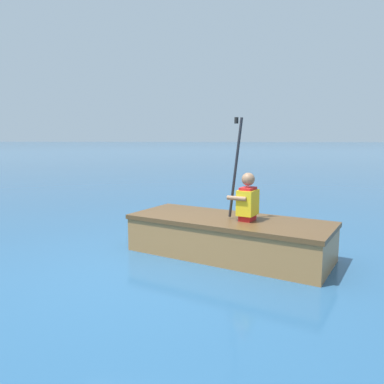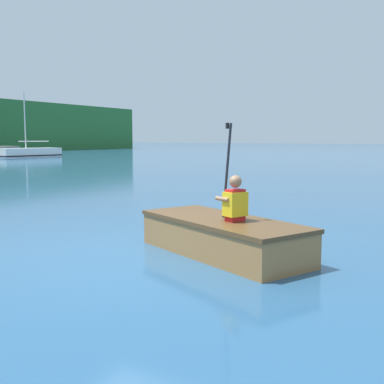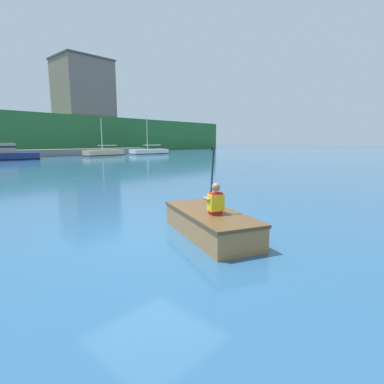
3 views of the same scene
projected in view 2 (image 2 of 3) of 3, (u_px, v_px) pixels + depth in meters
The scene contains 4 objects.
ground_plane at pixel (135, 257), 6.70m from camera, with size 300.00×300.00×0.00m, color #28567F.
moored_boat_dock_west_inner at pixel (29, 153), 42.79m from camera, with size 5.88×2.80×5.67m.
rowboat_foreground at pixel (221, 234), 6.84m from camera, with size 2.09×2.91×0.52m.
person_paddler at pixel (235, 200), 6.54m from camera, with size 0.43×0.43×1.34m.
Camera 2 is at (-5.28, -3.97, 1.64)m, focal length 45.00 mm.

